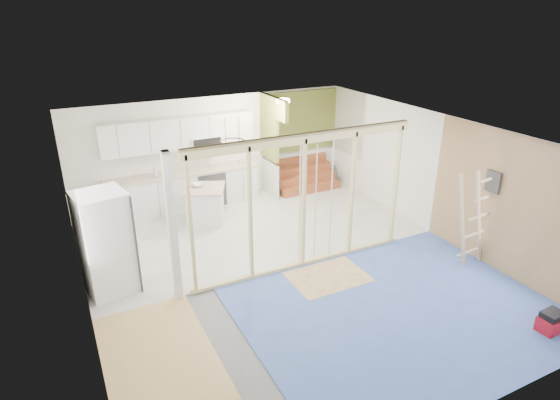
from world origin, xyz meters
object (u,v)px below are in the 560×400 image
fridge (106,243)px  toolbox (551,322)px  ladder (473,219)px  island (206,205)px

fridge → toolbox: fridge is taller
toolbox → ladder: ladder is taller
toolbox → fridge: bearing=141.2°
island → fridge: bearing=-116.6°
island → toolbox: bearing=-36.8°
toolbox → ladder: (0.41, 2.03, 0.80)m
fridge → ladder: (6.17, -2.14, 0.05)m
island → ladder: 5.61m
toolbox → island: bearing=116.4°
fridge → toolbox: bearing=-46.0°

